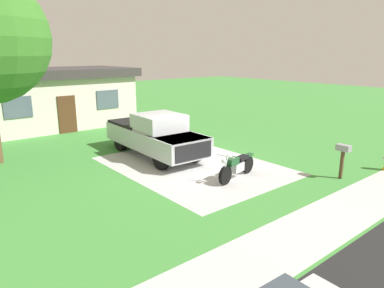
{
  "coord_description": "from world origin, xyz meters",
  "views": [
    {
      "loc": [
        -8.66,
        -10.41,
        4.42
      ],
      "look_at": [
        -0.02,
        0.06,
        0.9
      ],
      "focal_mm": 33.01,
      "sensor_mm": 36.0,
      "label": 1
    }
  ],
  "objects_px": {
    "pickup_truck": "(154,134)",
    "mailbox": "(343,152)",
    "motorcycle": "(237,166)",
    "neighbor_house": "(51,97)"
  },
  "relations": [
    {
      "from": "motorcycle",
      "to": "mailbox",
      "type": "relative_size",
      "value": 1.73
    },
    {
      "from": "mailbox",
      "to": "neighbor_house",
      "type": "xyz_separation_m",
      "value": [
        -4.77,
        16.26,
        0.81
      ]
    },
    {
      "from": "pickup_truck",
      "to": "mailbox",
      "type": "relative_size",
      "value": 4.52
    },
    {
      "from": "neighbor_house",
      "to": "mailbox",
      "type": "bearing_deg",
      "value": -73.66
    },
    {
      "from": "mailbox",
      "to": "neighbor_house",
      "type": "relative_size",
      "value": 0.13
    },
    {
      "from": "mailbox",
      "to": "neighbor_house",
      "type": "bearing_deg",
      "value": 106.34
    },
    {
      "from": "motorcycle",
      "to": "mailbox",
      "type": "xyz_separation_m",
      "value": [
        2.91,
        -2.39,
        0.51
      ]
    },
    {
      "from": "motorcycle",
      "to": "neighbor_house",
      "type": "xyz_separation_m",
      "value": [
        -1.85,
        13.86,
        1.32
      ]
    },
    {
      "from": "motorcycle",
      "to": "mailbox",
      "type": "height_order",
      "value": "mailbox"
    },
    {
      "from": "motorcycle",
      "to": "mailbox",
      "type": "distance_m",
      "value": 3.8
    }
  ]
}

